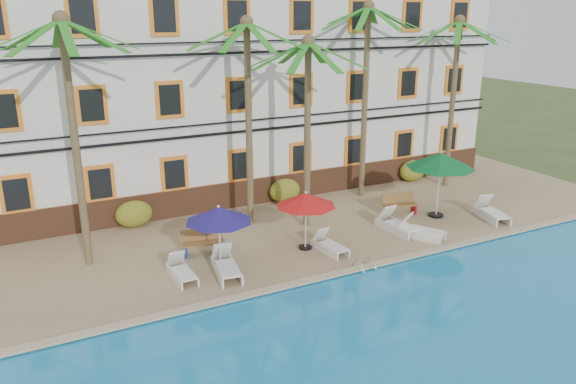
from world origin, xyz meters
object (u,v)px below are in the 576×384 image
palm_a (71,109)px  pool_ladder (364,269)px  palm_c (308,106)px  umbrella_red (306,200)px  lounger_a (181,271)px  lounger_d (397,224)px  lounger_e (420,230)px  lounger_b (226,266)px  palm_e (455,79)px  bench_right (400,204)px  umbrella_blue (219,215)px  lounger_c (329,245)px  lounger_f (490,212)px  bench_left (203,241)px  umbrella_green (441,161)px  palm_b (248,95)px  palm_d (366,75)px

palm_a → pool_ladder: size_ratio=11.30×
palm_c → umbrella_red: palm_c is taller
lounger_a → lounger_d: lounger_d is taller
lounger_e → palm_a: bearing=164.2°
lounger_e → lounger_b: bearing=177.1°
umbrella_red → lounger_e: 4.88m
palm_e → bench_right: 7.15m
umbrella_blue → palm_c: bearing=25.9°
palm_e → umbrella_red: 11.34m
umbrella_blue → lounger_c: umbrella_blue is taller
lounger_f → bench_left: (-11.98, 2.10, 0.17)m
umbrella_green → pool_ladder: size_ratio=3.86×
pool_ladder → palm_e: bearing=34.0°
palm_c → umbrella_green: (5.46, -1.61, -2.46)m
umbrella_green → bench_right: 2.51m
palm_b → palm_e: bearing=2.6°
lounger_e → lounger_f: lounger_f is taller
umbrella_red → umbrella_green: (6.65, 0.45, 0.56)m
palm_a → umbrella_green: palm_a is taller
pool_ladder → lounger_c: bearing=97.9°
palm_a → lounger_d: palm_a is taller
lounger_a → bench_right: 10.36m
lounger_e → lounger_f: (4.01, 0.23, 0.02)m
palm_b → umbrella_green: palm_b is taller
palm_d → bench_left: (-8.91, -3.03, -5.18)m
umbrella_blue → lounger_f: bearing=-3.2°
palm_e → bench_right: size_ratio=5.28×
palm_c → lounger_d: (2.89, -2.23, -4.61)m
palm_b → palm_d: 6.30m
palm_c → lounger_d: size_ratio=3.78×
palm_d → lounger_f: 8.02m
palm_a → palm_e: size_ratio=1.02×
palm_e → bench_left: palm_e is taller
umbrella_green → lounger_e: bearing=-145.2°
palm_b → lounger_d: size_ratio=4.12×
umbrella_blue → pool_ladder: 5.26m
lounger_d → palm_c: bearing=142.3°
palm_e → umbrella_green: (-3.49, -3.28, -2.85)m
palm_c → lounger_b: bearing=-149.2°
lounger_b → lounger_c: (4.04, 0.03, -0.05)m
umbrella_green → bench_left: (-10.15, 0.82, -1.98)m
palm_c → bench_right: bearing=-9.0°
palm_e → pool_ladder: size_ratio=11.07×
bench_left → palm_a: bearing=165.2°
umbrella_red → lounger_b: bearing=-168.9°
palm_a → umbrella_red: (7.33, -2.28, -3.50)m
umbrella_red → umbrella_green: bearing=3.9°
umbrella_green → lounger_c: umbrella_green is taller
palm_c → bench_left: 6.50m
lounger_a → umbrella_red: bearing=3.3°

